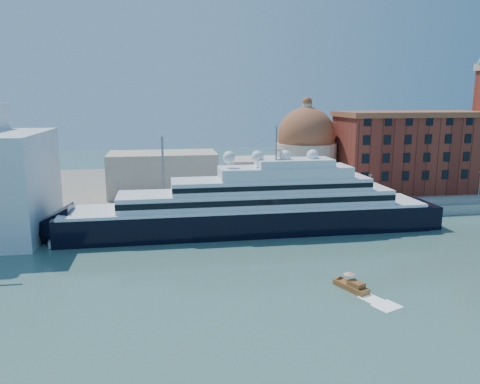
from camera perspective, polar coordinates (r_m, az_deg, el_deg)
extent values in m
plane|color=#375F5A|center=(82.89, 5.23, -9.20)|extent=(400.00, 400.00, 0.00)
cube|color=gray|center=(114.25, 0.91, -2.71)|extent=(180.00, 10.00, 2.50)
cube|color=slate|center=(153.88, -1.86, 0.88)|extent=(260.00, 72.00, 2.00)
cube|color=slate|center=(109.51, 1.34, -2.33)|extent=(180.00, 0.10, 1.20)
cube|color=black|center=(103.18, 0.96, -3.67)|extent=(80.24, 12.34, 6.69)
cone|color=black|center=(104.34, -22.53, -4.39)|extent=(10.29, 12.34, 12.34)
cube|color=black|center=(117.18, 20.66, -2.69)|extent=(6.17, 11.32, 6.17)
cube|color=white|center=(102.30, 0.97, -1.73)|extent=(78.18, 12.55, 0.62)
cube|color=white|center=(102.29, 2.11, -0.67)|extent=(59.67, 10.29, 3.09)
cube|color=black|center=(97.37, 2.72, -1.30)|extent=(59.67, 0.15, 1.23)
cube|color=white|center=(102.38, 3.81, 0.97)|extent=(43.21, 9.26, 2.67)
cube|color=white|center=(102.70, 5.51, 2.43)|extent=(28.80, 8.23, 2.47)
cube|color=white|center=(102.95, 6.64, 3.58)|extent=(16.46, 7.20, 1.65)
cylinder|color=slate|center=(101.39, 4.45, 5.96)|extent=(0.31, 0.31, 7.20)
sphere|color=white|center=(99.74, -1.34, 4.24)|extent=(2.67, 2.67, 2.67)
sphere|color=white|center=(100.80, 2.14, 4.31)|extent=(2.67, 2.67, 2.67)
sphere|color=white|center=(102.22, 5.54, 4.36)|extent=(2.67, 2.67, 2.67)
sphere|color=white|center=(103.99, 8.84, 4.40)|extent=(2.67, 2.67, 2.67)
cube|color=white|center=(101.22, -19.27, -5.65)|extent=(11.18, 5.37, 1.43)
cube|color=white|center=(100.90, -18.29, -4.95)|extent=(3.91, 2.82, 1.07)
cube|color=brown|center=(75.76, 13.39, -11.23)|extent=(4.15, 6.33, 1.00)
cube|color=brown|center=(74.80, 13.97, -10.85)|extent=(2.44, 2.93, 0.80)
cylinder|color=slate|center=(75.62, 13.16, -10.24)|extent=(0.06, 0.06, 1.60)
cone|color=red|center=(75.30, 13.19, -9.60)|extent=(1.80, 1.80, 0.40)
cube|color=maroon|center=(146.91, 20.01, 4.43)|extent=(42.00, 18.00, 22.00)
cube|color=brown|center=(146.10, 20.31, 8.91)|extent=(43.00, 19.00, 1.50)
cylinder|color=beige|center=(140.92, 7.98, 3.10)|extent=(18.00, 18.00, 14.00)
sphere|color=brown|center=(139.91, 8.08, 6.74)|extent=(17.00, 17.00, 17.00)
cylinder|color=beige|center=(139.51, 8.17, 10.02)|extent=(3.00, 3.00, 3.00)
cube|color=beige|center=(135.75, 2.56, 2.03)|extent=(18.00, 14.00, 10.00)
cube|color=beige|center=(134.61, -9.37, 2.24)|extent=(30.00, 16.00, 12.00)
cylinder|color=slate|center=(108.77, -14.52, -0.96)|extent=(0.24, 0.24, 8.00)
cube|color=slate|center=(108.00, -14.63, 1.17)|extent=(0.80, 0.30, 0.25)
cylinder|color=slate|center=(110.19, 1.20, -0.43)|extent=(0.24, 0.24, 8.00)
cube|color=slate|center=(109.42, 1.21, 1.67)|extent=(0.80, 0.30, 0.25)
cylinder|color=slate|center=(119.39, 15.50, 0.07)|extent=(0.24, 0.24, 8.00)
cube|color=slate|center=(118.68, 15.60, 2.02)|extent=(0.80, 0.30, 0.25)
cylinder|color=slate|center=(134.77, 27.14, 0.48)|extent=(0.24, 0.24, 8.00)
cylinder|color=slate|center=(109.37, -9.34, 1.99)|extent=(0.50, 0.50, 18.00)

